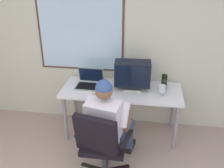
# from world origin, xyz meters

# --- Properties ---
(wall_rear) EXTENTS (5.40, 0.08, 2.75)m
(wall_rear) POSITION_xyz_m (-0.02, 2.65, 1.38)
(wall_rear) COLOR beige
(wall_rear) RESTS_ON ground
(desk) EXTENTS (1.64, 0.65, 0.73)m
(desk) POSITION_xyz_m (0.21, 2.26, 0.65)
(desk) COLOR gray
(desk) RESTS_ON ground
(office_chair) EXTENTS (0.65, 0.65, 0.93)m
(office_chair) POSITION_xyz_m (0.08, 1.36, 0.53)
(office_chair) COLOR black
(office_chair) RESTS_ON ground
(person_seated) EXTENTS (0.61, 0.83, 1.23)m
(person_seated) POSITION_xyz_m (0.13, 1.61, 0.64)
(person_seated) COLOR #344060
(person_seated) RESTS_ON ground
(crt_monitor) EXTENTS (0.49, 0.27, 0.40)m
(crt_monitor) POSITION_xyz_m (0.35, 2.29, 0.96)
(crt_monitor) COLOR beige
(crt_monitor) RESTS_ON desk
(laptop) EXTENTS (0.37, 0.31, 0.24)m
(laptop) POSITION_xyz_m (-0.25, 2.32, 0.80)
(laptop) COLOR gray
(laptop) RESTS_ON desk
(wine_glass) EXTENTS (0.09, 0.09, 0.15)m
(wine_glass) POSITION_xyz_m (0.75, 2.15, 0.83)
(wine_glass) COLOR silver
(wine_glass) RESTS_ON desk
(desk_speaker) EXTENTS (0.07, 0.09, 0.20)m
(desk_speaker) POSITION_xyz_m (0.78, 2.38, 0.83)
(desk_speaker) COLOR black
(desk_speaker) RESTS_ON desk
(coffee_mug) EXTENTS (0.08, 0.08, 0.10)m
(coffee_mug) POSITION_xyz_m (0.04, 2.12, 0.78)
(coffee_mug) COLOR maroon
(coffee_mug) RESTS_ON desk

